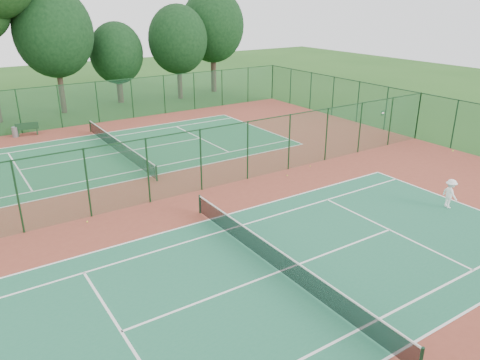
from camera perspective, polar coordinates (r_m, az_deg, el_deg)
ground at (r=25.47m, az=-7.70°, el=-1.93°), size 120.00×120.00×0.00m
red_pad at (r=25.47m, az=-7.70°, el=-1.92°), size 40.00×36.00×0.01m
court_near at (r=18.64m, az=4.84°, el=-11.07°), size 23.77×10.97×0.01m
court_far at (r=33.34m, az=-14.55°, el=3.25°), size 23.77×10.97×0.01m
fence_north at (r=41.29m, az=-19.04°, el=8.71°), size 40.00×0.09×3.50m
fence_east at (r=37.59m, az=20.87°, el=7.32°), size 0.09×36.00×3.50m
fence_divider at (r=24.84m, az=-7.90°, el=1.81°), size 40.00×0.09×3.50m
tennis_net_near at (r=18.36m, az=4.89°, el=-9.67°), size 0.10×12.90×0.97m
tennis_net_far at (r=33.19m, az=-14.64°, el=4.12°), size 0.10×12.90×0.97m
player_near at (r=25.82m, az=24.24°, el=-1.51°), size 0.82×1.10×1.52m
trash_bin at (r=39.82m, az=-25.75°, el=5.29°), size 0.49×0.49×0.78m
bench at (r=39.86m, az=-24.51°, el=5.72°), size 1.72×0.71×1.03m
stray_ball_a at (r=28.14m, az=5.77°, el=0.56°), size 0.07×0.07×0.07m
stray_ball_b at (r=29.90m, az=8.55°, el=1.69°), size 0.07×0.07×0.07m
stray_ball_c at (r=23.46m, az=-18.12°, el=-4.85°), size 0.08×0.08×0.08m
evergreen_row at (r=47.72m, az=-20.23°, el=7.97°), size 39.00×5.00×12.00m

